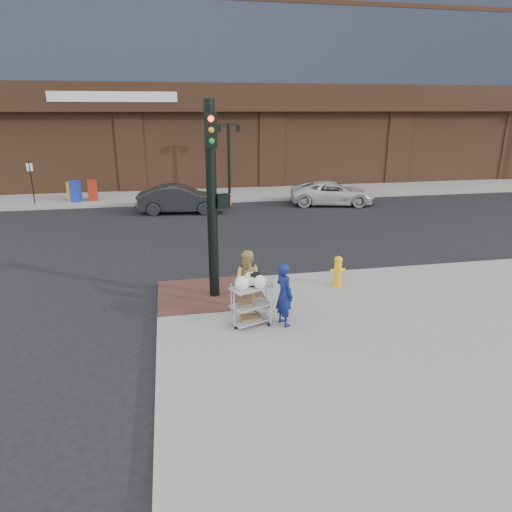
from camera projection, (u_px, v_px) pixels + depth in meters
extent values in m
plane|color=black|center=(238.00, 311.00, 11.64)|extent=(220.00, 220.00, 0.00)
cube|color=gray|center=(315.00, 162.00, 43.77)|extent=(65.00, 36.00, 0.15)
cube|color=#4A2B22|center=(211.00, 294.00, 12.32)|extent=(2.80, 2.40, 0.01)
cylinder|color=black|center=(229.00, 159.00, 26.28)|extent=(0.16, 0.16, 4.00)
cube|color=black|center=(228.00, 125.00, 25.69)|extent=(1.20, 0.06, 0.06)
cube|color=black|center=(219.00, 129.00, 25.65)|extent=(0.22, 0.22, 0.35)
cube|color=black|center=(238.00, 128.00, 25.85)|extent=(0.22, 0.22, 0.35)
cylinder|color=black|center=(32.00, 183.00, 23.71)|extent=(0.05, 0.05, 2.20)
cylinder|color=black|center=(212.00, 203.00, 11.48)|extent=(0.26, 0.26, 5.00)
cube|color=black|center=(224.00, 201.00, 11.52)|extent=(0.32, 0.28, 0.34)
cube|color=#FF260C|center=(230.00, 201.00, 11.54)|extent=(0.02, 0.18, 0.22)
cube|color=black|center=(211.00, 130.00, 10.66)|extent=(0.28, 0.18, 0.80)
imported|color=navy|center=(284.00, 294.00, 10.37)|extent=(0.52, 0.63, 1.50)
imported|color=tan|center=(249.00, 282.00, 11.03)|extent=(0.91, 0.81, 1.56)
imported|color=black|center=(180.00, 199.00, 22.42)|extent=(4.29, 1.92, 1.37)
imported|color=silver|center=(332.00, 193.00, 24.36)|extent=(4.77, 2.93, 1.23)
cube|color=#939297|center=(251.00, 288.00, 10.33)|extent=(1.02, 0.79, 0.03)
cube|color=#939297|center=(251.00, 305.00, 10.46)|extent=(1.02, 0.79, 0.03)
cube|color=#939297|center=(251.00, 320.00, 10.57)|extent=(1.02, 0.79, 0.03)
cube|color=black|center=(255.00, 280.00, 10.34)|extent=(0.22, 0.14, 0.32)
cube|color=brown|center=(246.00, 303.00, 10.42)|extent=(0.30, 0.34, 0.08)
cube|color=brown|center=(251.00, 318.00, 10.56)|extent=(0.46, 0.36, 0.07)
cylinder|color=yellow|center=(337.00, 284.00, 12.88)|extent=(0.29, 0.29, 0.08)
cylinder|color=yellow|center=(338.00, 272.00, 12.77)|extent=(0.21, 0.21, 0.64)
sphere|color=yellow|center=(338.00, 260.00, 12.66)|extent=(0.23, 0.23, 0.23)
cylinder|color=yellow|center=(338.00, 270.00, 12.75)|extent=(0.41, 0.09, 0.09)
cube|color=maroon|center=(93.00, 190.00, 24.70)|extent=(0.55, 0.51, 1.12)
cube|color=#EEA51A|center=(72.00, 191.00, 24.81)|extent=(0.52, 0.50, 1.00)
cube|color=#1932A7|center=(76.00, 191.00, 24.33)|extent=(0.58, 0.55, 1.12)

